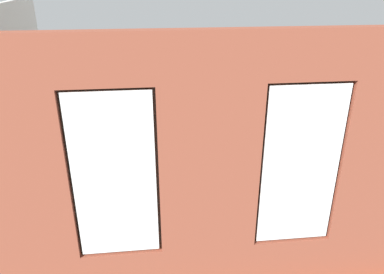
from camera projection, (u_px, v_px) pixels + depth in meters
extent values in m
cube|color=#99663D|center=(185.00, 179.00, 7.07)|extent=(6.62, 6.18, 0.10)
cube|color=brown|center=(209.00, 178.00, 3.97)|extent=(1.06, 0.16, 3.08)
cube|color=brown|center=(287.00, 259.00, 4.56)|extent=(0.90, 0.16, 0.66)
cube|color=brown|center=(314.00, 54.00, 3.54)|extent=(0.90, 0.16, 0.50)
cube|color=white|center=(300.00, 168.00, 4.00)|extent=(0.84, 0.03, 1.85)
cube|color=#38281E|center=(298.00, 165.00, 4.05)|extent=(0.90, 0.04, 1.91)
cube|color=brown|center=(124.00, 273.00, 4.36)|extent=(0.90, 0.16, 0.66)
cube|color=brown|center=(104.00, 59.00, 3.34)|extent=(0.90, 0.16, 0.50)
cube|color=white|center=(115.00, 179.00, 3.80)|extent=(0.84, 0.03, 1.85)
cube|color=#38281E|center=(115.00, 176.00, 3.85)|extent=(0.90, 0.04, 1.91)
cube|color=#A87547|center=(206.00, 240.00, 4.42)|extent=(3.06, 0.24, 0.06)
cube|color=black|center=(209.00, 137.00, 3.87)|extent=(0.46, 0.03, 0.66)
cube|color=orange|center=(208.00, 137.00, 3.88)|extent=(0.40, 0.01, 0.60)
cube|color=silver|center=(1.00, 109.00, 5.94)|extent=(0.10, 5.18, 3.08)
cube|color=black|center=(163.00, 239.00, 5.09)|extent=(1.93, 0.85, 0.42)
cube|color=black|center=(163.00, 230.00, 4.63)|extent=(1.93, 0.24, 0.38)
cube|color=black|center=(225.00, 216.00, 5.05)|extent=(0.22, 0.85, 0.24)
cube|color=black|center=(97.00, 225.00, 4.88)|extent=(0.22, 0.85, 0.24)
cube|color=black|center=(190.00, 219.00, 5.05)|extent=(0.68, 0.65, 0.12)
cube|color=black|center=(134.00, 223.00, 4.98)|extent=(0.68, 0.65, 0.12)
cube|color=black|center=(308.00, 168.00, 6.92)|extent=(0.90, 1.76, 0.42)
cube|color=black|center=(328.00, 148.00, 6.79)|extent=(0.29, 1.74, 0.38)
cube|color=black|center=(296.00, 136.00, 7.49)|extent=(0.86, 0.24, 0.24)
cube|color=black|center=(327.00, 174.00, 6.11)|extent=(0.86, 0.24, 0.24)
cube|color=black|center=(302.00, 147.00, 7.11)|extent=(0.66, 0.61, 0.12)
cube|color=black|center=(315.00, 163.00, 6.52)|extent=(0.66, 0.61, 0.12)
cube|color=#A87547|center=(199.00, 154.00, 6.99)|extent=(1.27, 0.80, 0.04)
cube|color=#A87547|center=(225.00, 155.00, 7.45)|extent=(0.07, 0.07, 0.40)
cube|color=#A87547|center=(167.00, 158.00, 7.33)|extent=(0.07, 0.07, 0.40)
cube|color=#A87547|center=(232.00, 171.00, 6.83)|extent=(0.07, 0.07, 0.40)
cube|color=#A87547|center=(169.00, 175.00, 6.71)|extent=(0.07, 0.07, 0.40)
cylinder|color=#B23D38|center=(190.00, 149.00, 7.04)|extent=(0.07, 0.07, 0.08)
cylinder|color=#B7333D|center=(199.00, 150.00, 6.96)|extent=(0.08, 0.08, 0.13)
cylinder|color=beige|center=(216.00, 146.00, 7.12)|extent=(0.15, 0.15, 0.11)
sphere|color=#3D8E42|center=(216.00, 140.00, 7.07)|extent=(0.18, 0.18, 0.18)
cube|color=black|center=(179.00, 156.00, 6.83)|extent=(0.18, 0.09, 0.02)
cube|color=#59595B|center=(205.00, 155.00, 6.88)|extent=(0.17, 0.05, 0.02)
cube|color=black|center=(43.00, 160.00, 7.05)|extent=(0.92, 0.42, 0.59)
cube|color=black|center=(40.00, 144.00, 6.92)|extent=(0.53, 0.20, 0.05)
cube|color=black|center=(40.00, 141.00, 6.90)|extent=(0.06, 0.04, 0.06)
cube|color=black|center=(36.00, 123.00, 6.75)|extent=(1.20, 0.04, 0.69)
cube|color=black|center=(37.00, 122.00, 6.77)|extent=(1.15, 0.01, 0.64)
cylinder|color=olive|center=(165.00, 130.00, 8.79)|extent=(0.50, 0.50, 0.28)
ellipsoid|color=white|center=(165.00, 116.00, 8.65)|extent=(1.11, 1.11, 0.44)
ellipsoid|color=navy|center=(161.00, 112.00, 8.60)|extent=(0.44, 0.44, 0.18)
cylinder|color=gray|center=(217.00, 150.00, 7.94)|extent=(0.13, 0.13, 0.15)
cylinder|color=brown|center=(217.00, 143.00, 7.88)|extent=(0.02, 0.02, 0.17)
ellipsoid|color=#1E5B28|center=(217.00, 136.00, 7.81)|extent=(0.24, 0.24, 0.18)
cylinder|color=#9E5638|center=(268.00, 144.00, 8.13)|extent=(0.20, 0.20, 0.20)
cylinder|color=brown|center=(269.00, 137.00, 8.06)|extent=(0.03, 0.03, 0.13)
ellipsoid|color=#1E5B28|center=(270.00, 128.00, 7.97)|extent=(0.41, 0.41, 0.30)
cylinder|color=#9E5638|center=(75.00, 132.00, 8.60)|extent=(0.27, 0.27, 0.32)
cylinder|color=brown|center=(74.00, 124.00, 8.51)|extent=(0.04, 0.04, 0.09)
ellipsoid|color=#1E5B28|center=(72.00, 111.00, 8.39)|extent=(0.62, 0.62, 0.50)
cylinder|color=#9E5638|center=(277.00, 122.00, 9.14)|extent=(0.28, 0.28, 0.33)
cylinder|color=brown|center=(278.00, 115.00, 9.06)|extent=(0.04, 0.04, 0.07)
ellipsoid|color=#3D8E42|center=(279.00, 105.00, 8.95)|extent=(0.67, 0.67, 0.44)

